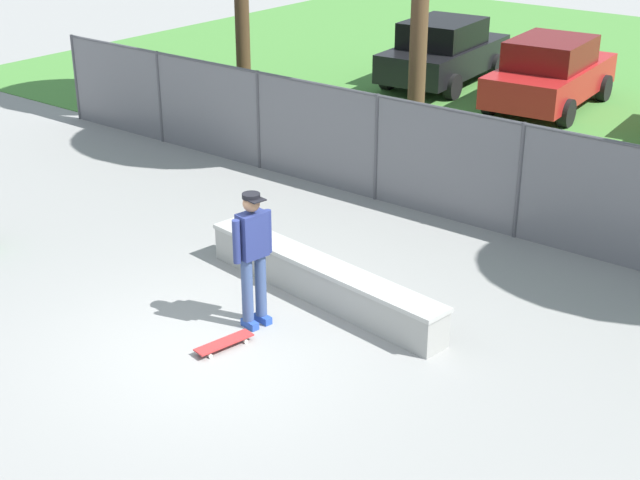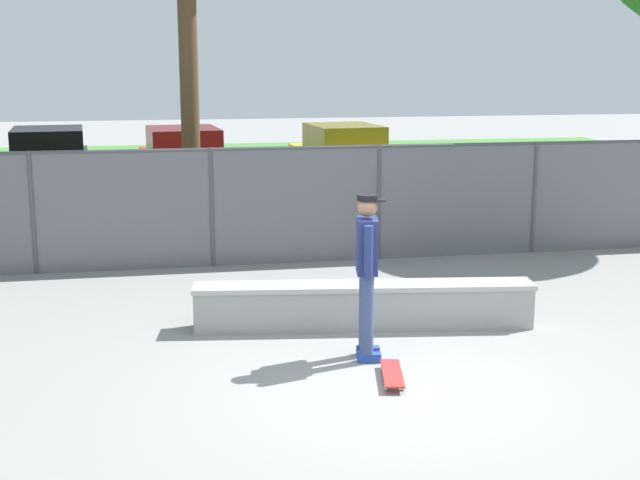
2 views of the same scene
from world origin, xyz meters
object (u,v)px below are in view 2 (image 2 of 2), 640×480
Objects in this scene: car_black at (50,162)px; concrete_ledge at (364,305)px; skateboarder at (367,268)px; car_red at (184,162)px; skateboard at (392,374)px; car_yellow at (343,157)px.

concrete_ledge is at bearing -66.55° from car_black.
skateboarder is 12.17m from car_red.
skateboarder reaches higher than car_black.
skateboard is at bearing -81.34° from skateboarder.
concrete_ledge is 0.97× the size of car_black.
concrete_ledge is at bearing 77.74° from skateboarder.
car_yellow is (2.38, 12.27, -0.19)m from skateboarder.
concrete_ledge is 11.12m from car_red.
concrete_ledge is 12.45m from car_black.
skateboard is (0.11, -0.70, -0.96)m from skateboarder.
concrete_ledge is 0.97× the size of car_red.
car_red is at bearing 97.45° from skateboard.
car_black is at bearing 177.94° from car_yellow.
car_red and car_yellow have the same top height.
skateboard is at bearing -70.00° from car_black.
car_red is 1.00× the size of car_yellow.
skateboarder reaches higher than car_red.
skateboard is 13.20m from car_yellow.
car_yellow reaches higher than skateboard.
car_red is (3.14, -0.45, 0.00)m from car_black.
skateboarder is at bearing 98.66° from skateboard.
skateboarder is (-0.24, -1.11, 0.75)m from concrete_ledge.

